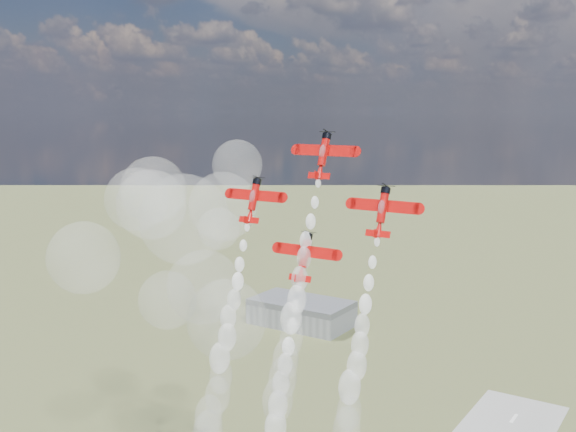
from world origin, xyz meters
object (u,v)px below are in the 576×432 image
(plane_lead, at_px, (323,154))
(plane_slot, at_px, (304,256))
(plane_right, at_px, (382,210))
(plane_left, at_px, (253,199))
(hangar, at_px, (301,312))

(plane_lead, bearing_deg, plane_slot, -90.00)
(plane_lead, relative_size, plane_right, 1.00)
(plane_left, bearing_deg, plane_slot, -13.46)
(hangar, bearing_deg, plane_right, -54.38)
(plane_left, height_order, plane_slot, plane_left)
(hangar, height_order, plane_lead, plane_lead)
(hangar, bearing_deg, plane_left, -61.13)
(plane_slot, bearing_deg, plane_lead, 90.00)
(plane_right, relative_size, plane_slot, 1.00)
(plane_left, bearing_deg, plane_lead, 13.46)
(plane_left, relative_size, plane_right, 1.00)
(hangar, relative_size, plane_lead, 3.74)
(plane_left, bearing_deg, hangar, 118.87)
(plane_slot, bearing_deg, plane_right, 13.46)
(plane_lead, xyz_separation_m, plane_slot, (0.00, -6.85, -18.82))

